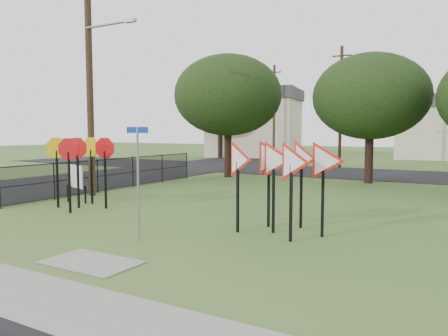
# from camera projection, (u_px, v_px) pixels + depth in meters

# --- Properties ---
(ground) EXTENTS (140.00, 140.00, 0.00)m
(ground) POSITION_uv_depth(u_px,v_px,m) (162.00, 238.00, 11.19)
(ground) COLOR #375B22
(sidewalk) EXTENTS (30.00, 1.60, 0.02)m
(sidewalk) POSITION_uv_depth(u_px,v_px,m) (12.00, 289.00, 7.57)
(sidewalk) COLOR gray
(sidewalk) RESTS_ON ground
(street_left) EXTENTS (8.00, 50.00, 0.02)m
(street_left) POSITION_uv_depth(u_px,v_px,m) (106.00, 177.00, 25.81)
(street_left) COLOR black
(street_left) RESTS_ON ground
(street_far) EXTENTS (60.00, 8.00, 0.02)m
(street_far) POSITION_uv_depth(u_px,v_px,m) (353.00, 173.00, 28.44)
(street_far) COLOR black
(street_far) RESTS_ON ground
(curb_pad) EXTENTS (2.00, 1.20, 0.02)m
(curb_pad) POSITION_uv_depth(u_px,v_px,m) (91.00, 262.00, 9.12)
(curb_pad) COLOR gray
(curb_pad) RESTS_ON ground
(street_name_sign) EXTENTS (0.58, 0.14, 2.85)m
(street_name_sign) POSITION_uv_depth(u_px,v_px,m) (138.00, 175.00, 10.90)
(street_name_sign) COLOR gray
(street_name_sign) RESTS_ON ground
(stop_sign_cluster) EXTENTS (2.35, 1.94, 2.54)m
(stop_sign_cluster) POSITION_uv_depth(u_px,v_px,m) (80.00, 156.00, 15.47)
(stop_sign_cluster) COLOR black
(stop_sign_cluster) RESTS_ON ground
(yield_sign_cluster) EXTENTS (3.23, 2.05, 2.55)m
(yield_sign_cluster) POSITION_uv_depth(u_px,v_px,m) (282.00, 164.00, 11.67)
(yield_sign_cluster) COLOR black
(yield_sign_cluster) RESTS_ON ground
(info_board) EXTENTS (1.11, 0.41, 1.45)m
(info_board) POSITION_uv_depth(u_px,v_px,m) (76.00, 178.00, 16.71)
(info_board) COLOR black
(info_board) RESTS_ON ground
(utility_pole_main) EXTENTS (3.55, 0.33, 10.00)m
(utility_pole_main) POSITION_uv_depth(u_px,v_px,m) (90.00, 72.00, 18.24)
(utility_pole_main) COLOR #3E2C1D
(utility_pole_main) RESTS_ON ground
(far_pole_a) EXTENTS (1.40, 0.24, 9.00)m
(far_pole_a) POSITION_uv_depth(u_px,v_px,m) (341.00, 106.00, 32.50)
(far_pole_a) COLOR #3E2C1D
(far_pole_a) RESTS_ON ground
(far_pole_c) EXTENTS (1.40, 0.24, 9.00)m
(far_pole_c) POSITION_uv_depth(u_px,v_px,m) (274.00, 112.00, 41.67)
(far_pole_c) COLOR #3E2C1D
(far_pole_c) RESTS_ON ground
(fence_run) EXTENTS (0.05, 11.55, 1.50)m
(fence_run) POSITION_uv_depth(u_px,v_px,m) (116.00, 173.00, 20.31)
(fence_run) COLOR black
(fence_run) RESTS_ON ground
(house_left) EXTENTS (10.58, 8.88, 7.20)m
(house_left) POSITION_uv_depth(u_px,v_px,m) (255.00, 123.00, 47.20)
(house_left) COLOR beige
(house_left) RESTS_ON ground
(house_mid) EXTENTS (8.40, 8.40, 6.20)m
(house_mid) POSITION_uv_depth(u_px,v_px,m) (444.00, 127.00, 43.43)
(house_mid) COLOR beige
(house_mid) RESTS_ON ground
(tree_near_left) EXTENTS (6.40, 6.40, 7.27)m
(tree_near_left) POSITION_uv_depth(u_px,v_px,m) (228.00, 95.00, 25.85)
(tree_near_left) COLOR black
(tree_near_left) RESTS_ON ground
(tree_near_mid) EXTENTS (6.00, 6.00, 6.80)m
(tree_near_mid) POSITION_uv_depth(u_px,v_px,m) (371.00, 97.00, 22.75)
(tree_near_mid) COLOR black
(tree_near_mid) RESTS_ON ground
(tree_far_left) EXTENTS (6.80, 6.80, 7.73)m
(tree_far_left) POSITION_uv_depth(u_px,v_px,m) (220.00, 107.00, 44.61)
(tree_far_left) COLOR black
(tree_far_left) RESTS_ON ground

